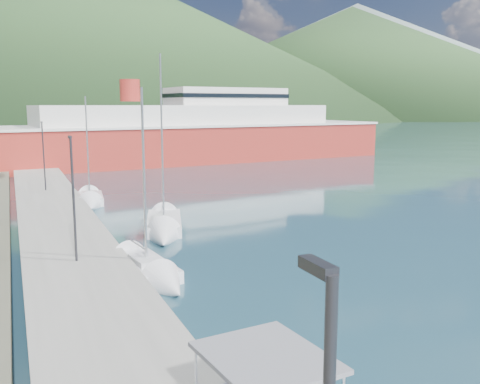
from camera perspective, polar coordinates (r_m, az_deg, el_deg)
name	(u,v)px	position (r m, az deg, el deg)	size (l,w,h in m)	color
ground	(64,140)	(133.77, -18.27, 5.27)	(1400.00, 1400.00, 0.00)	#224452
quay	(56,218)	(39.89, -19.04, -2.66)	(5.00, 88.00, 0.80)	gray
hills_far	(145,45)	(653.01, -10.14, 15.22)	(1480.00, 900.00, 180.00)	slate
hills_near	(169,47)	(402.87, -7.55, 15.04)	(1010.00, 520.00, 115.00)	#2B4A25
lamp_posts	(72,193)	(27.17, -17.47, -0.09)	(0.15, 46.59, 6.06)	#2D2D33
sailboat_near	(157,277)	(25.83, -8.86, -8.94)	(2.89, 7.11, 9.93)	silver
sailboat_mid	(164,231)	(34.76, -8.13, -4.12)	(4.52, 8.94, 12.45)	silver
sailboat_far	(90,202)	(46.14, -15.68, -1.08)	(2.85, 6.89, 9.85)	silver
ferry	(190,136)	(79.81, -5.41, 5.99)	(63.47, 19.69, 12.40)	#A12921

